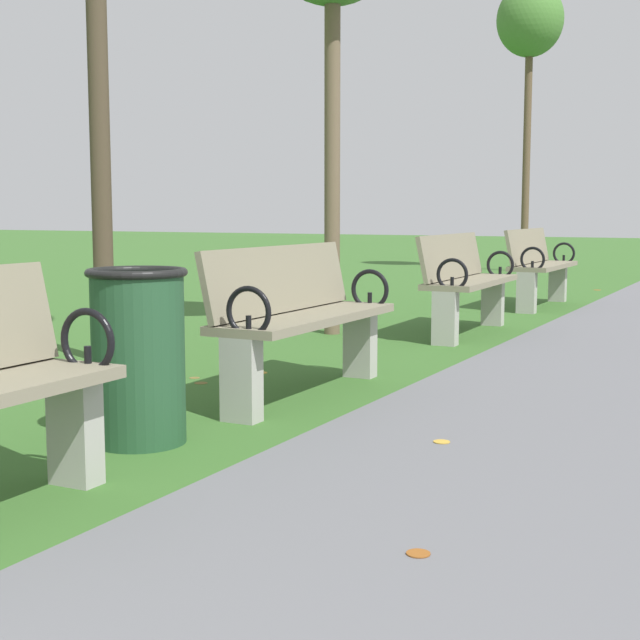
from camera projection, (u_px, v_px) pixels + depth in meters
The scene contains 6 objects.
park_bench_3 at pixel (300, 316), 5.49m from camera, with size 0.48×1.60×0.90m.
park_bench_4 at pixel (466, 281), 8.25m from camera, with size 0.51×1.61×0.90m.
park_bench_5 at pixel (539, 265), 10.61m from camera, with size 0.47×1.60×0.90m.
tree_5 at pixel (530, 25), 16.36m from camera, with size 1.18×1.18×5.13m.
trash_bin at pixel (138, 356), 4.38m from camera, with size 0.48×0.48×0.84m.
scattered_leaves at pixel (398, 394), 5.55m from camera, with size 5.42×15.23×0.02m.
Camera 1 is at (2.10, 0.90, 1.11)m, focal length 51.66 mm.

